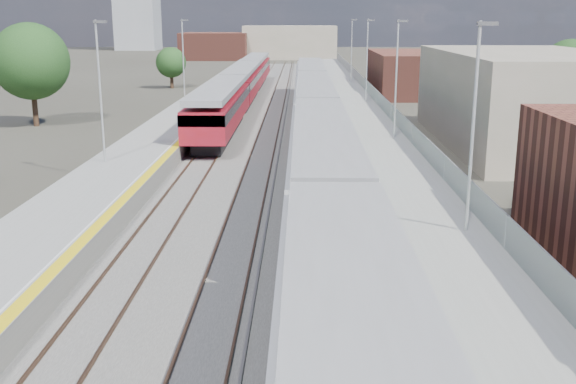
{
  "coord_description": "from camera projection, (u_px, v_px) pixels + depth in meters",
  "views": [
    {
      "loc": [
        0.5,
        -1.78,
        8.6
      ],
      "look_at": [
        0.02,
        22.95,
        2.2
      ],
      "focal_mm": 42.0,
      "sensor_mm": 36.0,
      "label": 1
    }
  ],
  "objects": [
    {
      "name": "ground",
      "position": [
        295.0,
        132.0,
        52.28
      ],
      "size": [
        320.0,
        320.0,
        0.0
      ],
      "primitive_type": "plane",
      "color": "#47443A",
      "rests_on": "ground"
    },
    {
      "name": "ballast_bed",
      "position": [
        267.0,
        127.0,
        54.73
      ],
      "size": [
        10.5,
        155.0,
        0.06
      ],
      "primitive_type": "cube",
      "color": "#565451",
      "rests_on": "ground"
    },
    {
      "name": "tracks",
      "position": [
        275.0,
        123.0,
        56.33
      ],
      "size": [
        8.96,
        160.0,
        0.17
      ],
      "color": "#4C3323",
      "rests_on": "ground"
    },
    {
      "name": "platform_right",
      "position": [
        360.0,
        121.0,
        54.46
      ],
      "size": [
        4.7,
        155.0,
        8.52
      ],
      "color": "slate",
      "rests_on": "ground"
    },
    {
      "name": "platform_left",
      "position": [
        184.0,
        121.0,
        54.73
      ],
      "size": [
        4.3,
        155.0,
        8.52
      ],
      "color": "slate",
      "rests_on": "ground"
    },
    {
      "name": "buildings",
      "position": [
        209.0,
        7.0,
        135.7
      ],
      "size": [
        72.0,
        185.5,
        40.0
      ],
      "color": "brown",
      "rests_on": "ground"
    },
    {
      "name": "green_train",
      "position": [
        318.0,
        126.0,
        40.19
      ],
      "size": [
        3.03,
        84.26,
        3.33
      ],
      "color": "black",
      "rests_on": "ground"
    },
    {
      "name": "red_train",
      "position": [
        243.0,
        83.0,
        69.02
      ],
      "size": [
        2.9,
        58.84,
        3.66
      ],
      "color": "black",
      "rests_on": "ground"
    },
    {
      "name": "tree_b",
      "position": [
        31.0,
        61.0,
        53.92
      ],
      "size": [
        6.13,
        6.13,
        8.31
      ],
      "color": "#382619",
      "rests_on": "ground"
    },
    {
      "name": "tree_c",
      "position": [
        171.0,
        63.0,
        84.24
      ],
      "size": [
        3.76,
        3.76,
        5.1
      ],
      "color": "#382619",
      "rests_on": "ground"
    },
    {
      "name": "tree_d",
      "position": [
        570.0,
        68.0,
        58.99
      ],
      "size": [
        5.07,
        5.07,
        6.87
      ],
      "color": "#382619",
      "rests_on": "ground"
    }
  ]
}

